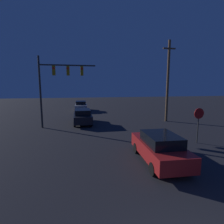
% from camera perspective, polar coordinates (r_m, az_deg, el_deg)
% --- Properties ---
extents(car_near, '(2.04, 4.57, 1.59)m').
position_cam_1_polar(car_near, '(9.79, 15.19, -11.09)').
color(car_near, '#B21E1E').
rests_on(car_near, ground_plane).
extents(car_mid, '(1.91, 4.52, 1.59)m').
position_cam_1_polar(car_mid, '(19.01, -9.57, -1.40)').
color(car_mid, black).
rests_on(car_mid, ground_plane).
extents(car_far, '(1.96, 4.54, 1.59)m').
position_cam_1_polar(car_far, '(28.97, -10.12, 1.98)').
color(car_far, '#99999E').
rests_on(car_far, ground_plane).
extents(traffic_signal_mast, '(5.35, 0.30, 6.82)m').
position_cam_1_polar(traffic_signal_mast, '(17.79, -17.79, 10.13)').
color(traffic_signal_mast, '#2D2D2D').
rests_on(traffic_signal_mast, ground_plane).
extents(stop_sign, '(0.75, 0.07, 2.52)m').
position_cam_1_polar(stop_sign, '(13.67, 26.43, -1.97)').
color(stop_sign, '#2D2D2D').
rests_on(stop_sign, ground_plane).
extents(utility_pole, '(1.44, 0.28, 9.00)m').
position_cam_1_polar(utility_pole, '(20.83, 17.76, 9.74)').
color(utility_pole, brown).
rests_on(utility_pole, ground_plane).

